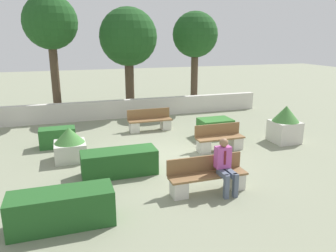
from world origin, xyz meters
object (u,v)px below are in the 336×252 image
Objects in this scene: planter_corner_right at (70,144)px; tree_center_right at (195,36)px; bench_left_side at (220,141)px; bench_right_side at (150,123)px; tree_leftmost at (50,24)px; tree_center_left at (128,38)px; planter_corner_left at (285,124)px; person_seated_man at (225,163)px; bench_front at (207,178)px.

tree_center_right is (6.57, 5.93, 3.22)m from planter_corner_right.
bench_right_side is at bearing 108.26° from bench_left_side.
planter_corner_right reaches higher than bench_left_side.
tree_center_left is (3.48, 0.33, -0.59)m from tree_leftmost.
tree_center_left reaches higher than tree_center_right.
planter_corner_left is 7.19m from tree_center_right.
tree_center_left is at bearing 177.88° from tree_center_right.
bench_left_side is 0.30× the size of tree_leftmost.
planter_corner_left is (3.93, 2.89, -0.07)m from person_seated_man.
bench_right_side is at bearing -89.04° from tree_center_left.
bench_front is at bearing -110.48° from tree_center_right.
person_seated_man is at bearing -143.67° from planter_corner_left.
tree_center_right reaches higher than planter_corner_left.
planter_corner_left reaches higher than planter_corner_right.
person_seated_man is 0.26× the size of tree_center_left.
tree_leftmost is at bearing -178.35° from tree_center_right.
bench_left_side is 1.23× the size of person_seated_man.
tree_leftmost is (-3.47, 9.00, 3.89)m from bench_front.
tree_leftmost is 3.55m from tree_center_left.
tree_center_left is (3.15, 6.05, 3.13)m from planter_corner_right.
person_seated_man is at bearing -108.09° from tree_center_right.
person_seated_man is 4.91m from planter_corner_right.
tree_leftmost reaches higher than planter_corner_left.
bench_left_side is 3.13m from person_seated_man.
bench_right_side is 5.92m from tree_center_right.
tree_leftmost reaches higher than person_seated_man.
person_seated_man is at bearing -124.28° from bench_left_side.
tree_center_right is at bearing 65.40° from bench_left_side.
tree_leftmost is at bearing -174.66° from tree_center_left.
tree_center_left reaches higher than person_seated_man.
planter_corner_left is at bearing -38.79° from tree_leftmost.
tree_leftmost is (-3.54, 3.28, 3.90)m from bench_right_side.
bench_left_side is 4.86m from planter_corner_right.
person_seated_man is at bearing -67.14° from tree_leftmost.
person_seated_man reaches higher than planter_corner_right.
bench_front is 0.39× the size of tree_center_left.
bench_left_side is at bearing 57.84° from bench_front.
tree_center_left is at bearing 62.53° from planter_corner_right.
bench_front is 10.39m from tree_center_right.
bench_front is at bearing -80.09° from bench_right_side.
tree_center_right is (3.44, 9.20, 3.40)m from bench_front.
planter_corner_left is (2.63, 0.07, 0.36)m from bench_left_side.
bench_right_side is at bearing 144.93° from planter_corner_left.
person_seated_man is (0.38, -0.14, 0.41)m from bench_front.
tree_leftmost reaches higher than tree_center_right.
tree_leftmost is (-0.34, 5.73, 3.72)m from planter_corner_right.
tree_center_right is (6.91, 0.20, -0.49)m from tree_leftmost.
person_seated_man is 9.91m from tree_center_left.
person_seated_man is at bearing -44.15° from planter_corner_right.
person_seated_man is at bearing -76.31° from bench_right_side.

